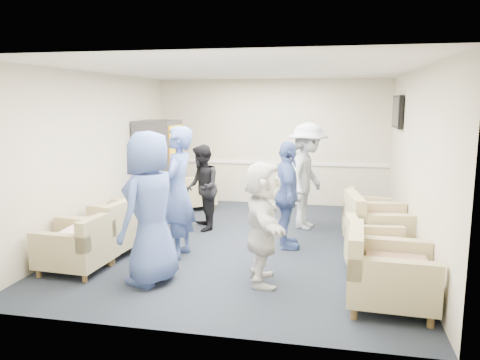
% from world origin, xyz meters
% --- Properties ---
extents(floor, '(6.00, 6.00, 0.00)m').
position_xyz_m(floor, '(0.00, 0.00, 0.00)').
color(floor, black).
rests_on(floor, ground).
extents(ceiling, '(6.00, 6.00, 0.00)m').
position_xyz_m(ceiling, '(0.00, 0.00, 2.70)').
color(ceiling, silver).
rests_on(ceiling, back_wall).
extents(back_wall, '(5.00, 0.02, 2.70)m').
position_xyz_m(back_wall, '(0.00, 3.00, 1.35)').
color(back_wall, beige).
rests_on(back_wall, floor).
extents(front_wall, '(5.00, 0.02, 2.70)m').
position_xyz_m(front_wall, '(0.00, -3.00, 1.35)').
color(front_wall, beige).
rests_on(front_wall, floor).
extents(left_wall, '(0.02, 6.00, 2.70)m').
position_xyz_m(left_wall, '(-2.50, 0.00, 1.35)').
color(left_wall, beige).
rests_on(left_wall, floor).
extents(right_wall, '(0.02, 6.00, 2.70)m').
position_xyz_m(right_wall, '(2.50, 0.00, 1.35)').
color(right_wall, beige).
rests_on(right_wall, floor).
extents(chair_rail, '(4.98, 0.04, 0.06)m').
position_xyz_m(chair_rail, '(0.00, 2.98, 0.90)').
color(chair_rail, white).
rests_on(chair_rail, back_wall).
extents(tv, '(0.10, 1.00, 0.58)m').
position_xyz_m(tv, '(2.44, 1.80, 2.05)').
color(tv, black).
rests_on(tv, right_wall).
extents(armchair_left_near, '(0.87, 0.87, 0.66)m').
position_xyz_m(armchair_left_near, '(-1.91, -1.67, 0.33)').
color(armchair_left_near, tan).
rests_on(armchair_left_near, floor).
extents(armchair_left_mid, '(0.97, 0.97, 0.71)m').
position_xyz_m(armchair_left_mid, '(-1.89, -1.02, 0.36)').
color(armchair_left_mid, tan).
rests_on(armchair_left_mid, floor).
extents(armchair_left_far, '(0.83, 0.83, 0.61)m').
position_xyz_m(armchair_left_far, '(-2.03, -0.03, 0.30)').
color(armchair_left_far, tan).
rests_on(armchair_left_far, floor).
extents(armchair_right_near, '(0.97, 0.97, 0.74)m').
position_xyz_m(armchair_right_near, '(1.95, -1.99, 0.37)').
color(armchair_right_near, tan).
rests_on(armchair_right_near, floor).
extents(armchair_right_midnear, '(0.87, 0.87, 0.63)m').
position_xyz_m(armchair_right_midnear, '(1.91, -1.04, 0.31)').
color(armchair_right_midnear, tan).
rests_on(armchair_right_midnear, floor).
extents(armchair_right_midfar, '(1.07, 1.07, 0.75)m').
position_xyz_m(armchair_right_midfar, '(2.00, -0.10, 0.38)').
color(armchair_right_midfar, tan).
rests_on(armchair_right_midfar, floor).
extents(armchair_right_far, '(0.86, 0.86, 0.61)m').
position_xyz_m(armchair_right_far, '(1.90, 1.07, 0.30)').
color(armchair_right_far, tan).
rests_on(armchair_right_far, floor).
extents(armchair_corner, '(1.07, 1.07, 0.61)m').
position_xyz_m(armchair_corner, '(-1.49, 2.14, 0.31)').
color(armchair_corner, tan).
rests_on(armchair_corner, floor).
extents(vending_machine, '(0.75, 0.88, 1.86)m').
position_xyz_m(vending_machine, '(-2.09, 1.70, 0.93)').
color(vending_machine, '#494950').
rests_on(vending_machine, floor).
extents(backpack, '(0.33, 0.28, 0.48)m').
position_xyz_m(backpack, '(-1.26, -0.62, 0.25)').
color(backpack, black).
rests_on(backpack, floor).
extents(pillow, '(0.40, 0.51, 0.14)m').
position_xyz_m(pillow, '(-1.92, -1.66, 0.51)').
color(pillow, white).
rests_on(pillow, armchair_left_near).
extents(person_front_left, '(0.83, 1.06, 1.90)m').
position_xyz_m(person_front_left, '(-0.83, -1.83, 0.95)').
color(person_front_left, '#3C5190').
rests_on(person_front_left, floor).
extents(person_mid_left, '(0.46, 0.70, 1.90)m').
position_xyz_m(person_mid_left, '(-0.81, -0.84, 0.95)').
color(person_mid_left, '#3C5190').
rests_on(person_mid_left, floor).
extents(person_back_left, '(0.80, 0.89, 1.50)m').
position_xyz_m(person_back_left, '(-0.89, 0.62, 0.75)').
color(person_back_left, black).
rests_on(person_back_left, floor).
extents(person_back_right, '(0.96, 1.34, 1.87)m').
position_xyz_m(person_back_right, '(0.90, 1.10, 0.94)').
color(person_back_right, silver).
rests_on(person_back_right, floor).
extents(person_mid_right, '(0.60, 1.03, 1.65)m').
position_xyz_m(person_mid_right, '(0.67, -0.11, 0.83)').
color(person_mid_right, '#3C5190').
rests_on(person_mid_right, floor).
extents(person_front_right, '(0.73, 1.48, 1.53)m').
position_xyz_m(person_front_right, '(0.53, -1.57, 0.77)').
color(person_front_right, silver).
rests_on(person_front_right, floor).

